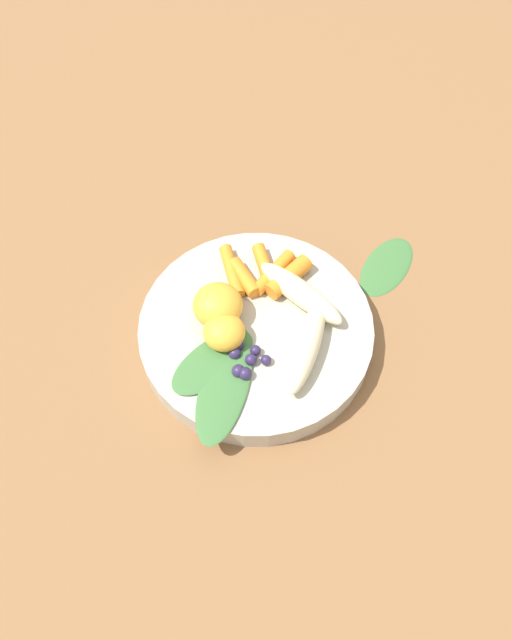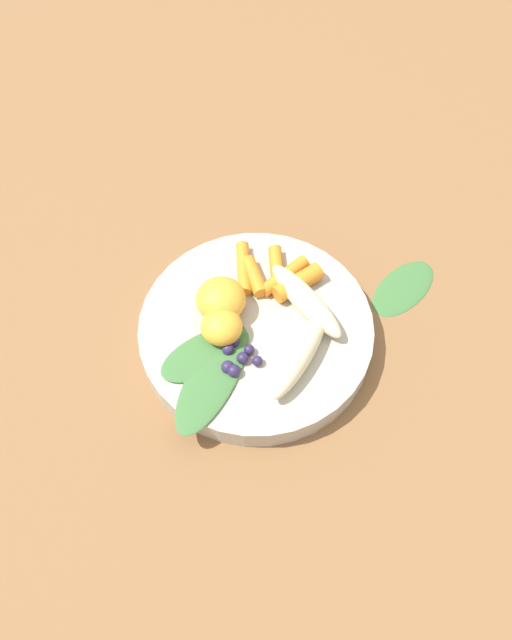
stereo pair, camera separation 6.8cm
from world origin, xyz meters
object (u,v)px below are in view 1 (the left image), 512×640
(orange_segment_near, at_px, (224,332))
(kale_leaf_stray, at_px, (387,265))
(banana_peeled_right, at_px, (306,347))
(banana_peeled_left, at_px, (301,293))
(bowl, at_px, (256,332))

(orange_segment_near, distance_m, kale_leaf_stray, 0.22)
(banana_peeled_right, relative_size, orange_segment_near, 2.57)
(banana_peeled_left, height_order, orange_segment_near, orange_segment_near)
(orange_segment_near, bearing_deg, kale_leaf_stray, 48.81)
(banana_peeled_right, bearing_deg, bowl, 74.69)
(banana_peeled_right, bearing_deg, banana_peeled_left, 21.02)
(banana_peeled_left, height_order, kale_leaf_stray, banana_peeled_left)
(orange_segment_near, relative_size, kale_leaf_stray, 0.45)
(bowl, distance_m, banana_peeled_left, 0.06)
(banana_peeled_left, xyz_separation_m, orange_segment_near, (-0.06, -0.07, 0.00))
(banana_peeled_right, xyz_separation_m, orange_segment_near, (-0.08, -0.01, 0.00))
(banana_peeled_right, distance_m, orange_segment_near, 0.08)
(bowl, xyz_separation_m, orange_segment_near, (-0.03, -0.03, 0.03))
(bowl, bearing_deg, banana_peeled_left, 50.66)
(orange_segment_near, bearing_deg, banana_peeled_right, 6.53)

